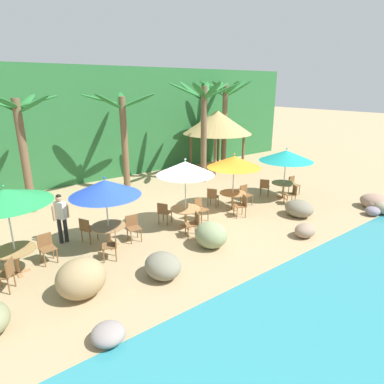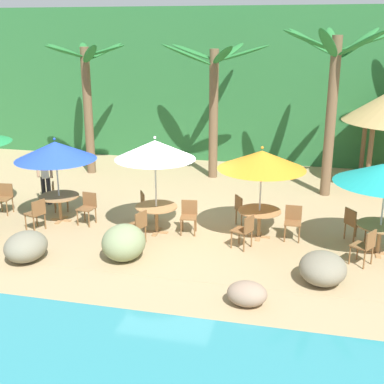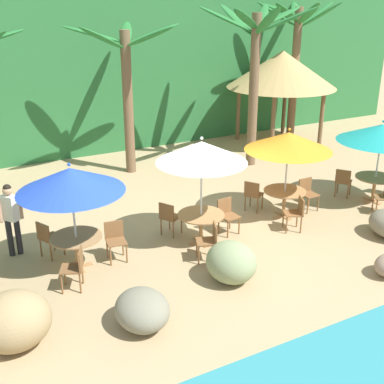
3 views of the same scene
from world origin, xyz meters
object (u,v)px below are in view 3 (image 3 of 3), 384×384
at_px(chair_orange_inland, 253,194).
at_px(umbrella_teal, 382,133).
at_px(umbrella_blue, 70,180).
at_px(dining_table_teal, 375,181).
at_px(chair_orange_seaward, 307,192).
at_px(chair_orange_left, 296,211).
at_px(chair_blue_inland, 48,237).
at_px(palm_tree_third, 256,54).
at_px(palapa_hut, 282,69).
at_px(chair_white_left, 210,239).
at_px(dining_table_blue, 76,242).
at_px(umbrella_white, 202,152).
at_px(palm_tree_fourth, 296,45).
at_px(palm_tree_second, 127,73).
at_px(chair_teal_inland, 343,181).
at_px(waiter_in_white, 11,215).
at_px(chair_blue_seaward, 115,238).
at_px(chair_white_inland, 169,216).
at_px(chair_blue_left, 76,266).
at_px(dining_table_orange, 285,195).
at_px(chair_white_seaward, 227,213).
at_px(dining_table_white, 201,219).

height_order(chair_orange_inland, umbrella_teal, umbrella_teal).
xyz_separation_m(umbrella_blue, dining_table_teal, (8.46, -0.30, -1.40)).
xyz_separation_m(chair_orange_seaward, chair_orange_left, (-1.11, -0.91, 0.00)).
bearing_deg(umbrella_teal, chair_blue_inland, 173.39).
height_order(chair_orange_seaward, palm_tree_third, palm_tree_third).
bearing_deg(palapa_hut, chair_white_left, -135.68).
bearing_deg(dining_table_blue, umbrella_white, -4.57).
bearing_deg(dining_table_teal, palm_tree_fourth, 71.44).
bearing_deg(palm_tree_second, chair_teal_inland, -47.78).
distance_m(dining_table_blue, waiter_in_white, 1.68).
bearing_deg(dining_table_teal, dining_table_blue, 177.95).
relative_size(chair_blue_seaward, umbrella_white, 0.33).
bearing_deg(chair_white_inland, umbrella_blue, -169.05).
xyz_separation_m(chair_blue_seaward, chair_blue_left, (-1.11, -0.80, 0.00)).
distance_m(chair_blue_seaward, chair_teal_inland, 7.05).
xyz_separation_m(chair_blue_inland, chair_orange_left, (5.75, -1.48, 0.00)).
height_order(chair_blue_seaward, chair_orange_seaward, same).
bearing_deg(chair_blue_left, dining_table_orange, 8.60).
distance_m(chair_white_inland, umbrella_teal, 6.29).
height_order(chair_white_seaward, chair_white_inland, same).
bearing_deg(dining_table_teal, chair_blue_inland, 173.39).
xyz_separation_m(dining_table_orange, palm_tree_second, (-2.23, 5.31, 2.64)).
xyz_separation_m(umbrella_blue, umbrella_white, (2.89, -0.23, 0.23)).
xyz_separation_m(chair_blue_inland, chair_white_left, (3.11, -1.78, 0.00)).
bearing_deg(dining_table_orange, palapa_hut, 54.12).
height_order(umbrella_blue, dining_table_white, umbrella_blue).
relative_size(chair_white_left, chair_orange_seaward, 1.00).
height_order(chair_orange_inland, chair_teal_inland, same).
distance_m(chair_blue_left, chair_white_inland, 2.94).
relative_size(umbrella_blue, chair_white_left, 2.73).
xyz_separation_m(palm_tree_fourth, waiter_in_white, (-11.74, -5.01, -2.73)).
distance_m(chair_blue_left, palapa_hut, 12.30).
xyz_separation_m(chair_blue_seaward, dining_table_white, (2.04, -0.21, 0.10)).
xyz_separation_m(dining_table_white, waiter_in_white, (-3.98, 1.46, 0.37)).
bearing_deg(chair_blue_seaward, umbrella_blue, 178.72).
bearing_deg(dining_table_white, dining_table_teal, -0.74).
distance_m(chair_teal_inland, palm_tree_third, 5.02).
xyz_separation_m(chair_blue_left, palm_tree_second, (3.58, 6.19, 2.74)).
height_order(chair_blue_seaward, umbrella_white, umbrella_white).
bearing_deg(chair_orange_inland, chair_blue_left, -163.67).
bearing_deg(waiter_in_white, dining_table_blue, -48.60).
relative_size(chair_blue_left, chair_white_seaward, 1.00).
bearing_deg(chair_white_seaward, waiter_in_white, 165.23).
relative_size(chair_white_inland, chair_teal_inland, 1.00).
bearing_deg(umbrella_blue, chair_orange_left, -8.08).
distance_m(chair_blue_seaward, palm_tree_fourth, 12.06).
bearing_deg(chair_orange_inland, dining_table_white, -155.75).
height_order(chair_white_seaward, umbrella_teal, umbrella_teal).
bearing_deg(waiter_in_white, dining_table_teal, -9.14).
bearing_deg(dining_table_white, chair_orange_seaward, 6.28).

